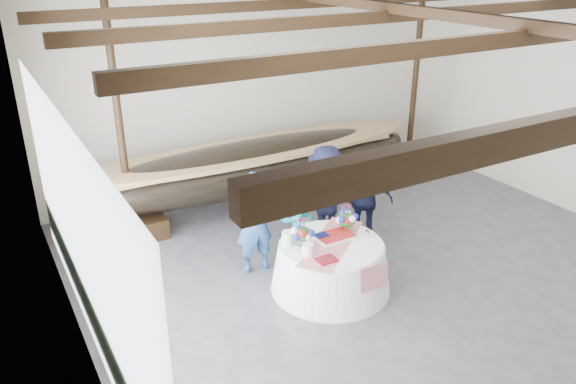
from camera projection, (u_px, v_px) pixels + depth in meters
floor at (430, 301)px, 8.99m from camera, size 10.00×12.00×0.01m
wall_back at (256, 88)px, 12.86m from camera, size 10.00×0.02×4.50m
wall_left at (90, 259)px, 5.80m from camera, size 0.02×12.00×4.50m
ceiling at (465, 7)px, 7.20m from camera, size 10.00×12.00×0.01m
pavilion_structure at (419, 39)px, 8.02m from camera, size 9.80×11.76×4.50m
open_bay at (81, 252)px, 6.79m from camera, size 0.03×7.00×3.20m
longboat_display at (253, 166)px, 11.85m from camera, size 8.03×1.61×1.51m
banquet_table at (331, 266)px, 9.19m from camera, size 1.97×1.97×0.84m
tabletop_items at (324, 232)px, 9.05m from camera, size 1.77×1.56×0.40m
guest_woman_blue at (254, 222)px, 9.52m from camera, size 0.69×0.46×1.85m
guest_woman_teal at (295, 217)px, 10.06m from camera, size 0.92×0.84×1.55m
guest_man_left at (326, 195)px, 10.46m from camera, size 1.34×0.90×1.93m
guest_man_right at (365, 199)px, 10.52m from camera, size 1.07×0.98×1.75m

